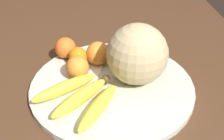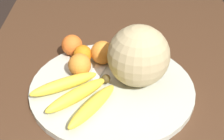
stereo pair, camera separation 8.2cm
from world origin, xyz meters
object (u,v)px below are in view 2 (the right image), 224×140
at_px(melon, 139,56).
at_px(orange_back_right, 127,47).
at_px(orange_back_left, 72,45).
at_px(orange_mid_center, 102,53).
at_px(fruit_bowl, 112,87).
at_px(banana_bunch, 78,94).
at_px(produce_tag, 98,70).
at_px(kitchen_table, 130,127).
at_px(orange_front_left, 83,54).
at_px(orange_front_right, 80,65).

distance_m(melon, orange_back_right, 0.13).
distance_m(melon, orange_back_left, 0.24).
relative_size(orange_mid_center, orange_back_left, 1.08).
distance_m(fruit_bowl, banana_bunch, 0.11).
bearing_deg(produce_tag, orange_mid_center, -176.91).
bearing_deg(banana_bunch, melon, 164.03).
xyz_separation_m(fruit_bowl, orange_back_left, (-0.16, -0.12, 0.04)).
height_order(banana_bunch, orange_back_left, orange_back_left).
distance_m(kitchen_table, banana_bunch, 0.18).
bearing_deg(melon, banana_bunch, -64.72).
bearing_deg(fruit_bowl, orange_mid_center, -167.16).
bearing_deg(orange_mid_center, fruit_bowl, 12.84).
xyz_separation_m(kitchen_table, fruit_bowl, (-0.05, -0.05, 0.10)).
bearing_deg(fruit_bowl, kitchen_table, 41.95).
distance_m(fruit_bowl, orange_front_left, 0.15).
bearing_deg(orange_front_right, orange_mid_center, 132.80).
relative_size(orange_front_left, orange_back_right, 0.78).
height_order(fruit_bowl, orange_front_left, orange_front_left).
relative_size(fruit_bowl, orange_back_left, 6.92).
bearing_deg(produce_tag, orange_front_left, -113.69).
xyz_separation_m(kitchen_table, orange_back_left, (-0.21, -0.17, 0.14)).
distance_m(melon, orange_front_right, 0.17).
relative_size(kitchen_table, orange_front_left, 27.21).
relative_size(banana_bunch, orange_back_right, 3.27).
bearing_deg(orange_back_right, orange_mid_center, -70.00).
bearing_deg(orange_front_right, produce_tag, 108.93).
distance_m(orange_front_left, produce_tag, 0.07).
distance_m(orange_back_left, produce_tag, 0.13).
xyz_separation_m(orange_back_right, produce_tag, (0.07, -0.09, -0.03)).
xyz_separation_m(orange_back_left, orange_back_right, (0.02, 0.17, 0.00)).
bearing_deg(fruit_bowl, produce_tag, -150.88).
bearing_deg(melon, produce_tag, -116.18).
bearing_deg(banana_bunch, orange_front_left, -132.40).
bearing_deg(orange_front_left, fruit_bowl, 36.52).
distance_m(fruit_bowl, orange_front_right, 0.11).
bearing_deg(produce_tag, orange_back_right, 148.87).
xyz_separation_m(melon, banana_bunch, (0.07, -0.16, -0.06)).
bearing_deg(orange_back_right, melon, 9.97).
height_order(kitchen_table, fruit_bowl, fruit_bowl).
relative_size(melon, orange_back_right, 2.30).
relative_size(kitchen_table, orange_front_right, 23.44).
relative_size(melon, banana_bunch, 0.70).
bearing_deg(melon, orange_front_left, -122.40).
distance_m(fruit_bowl, orange_back_right, 0.15).
bearing_deg(orange_front_right, orange_back_right, 121.99).
height_order(melon, orange_back_right, melon).
bearing_deg(kitchen_table, orange_mid_center, -155.81).
relative_size(fruit_bowl, produce_tag, 4.73).
relative_size(orange_front_right, produce_tag, 0.69).
bearing_deg(kitchen_table, orange_back_right, -179.90).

